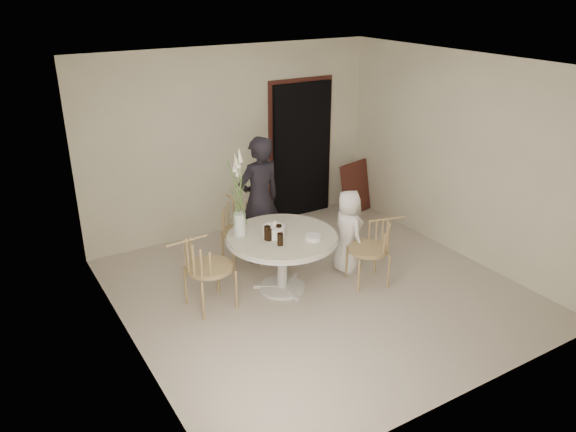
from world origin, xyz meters
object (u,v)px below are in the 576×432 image
boy (348,232)px  chair_left (199,263)px  flower_vase (239,202)px  table (282,244)px  birthday_cake (274,231)px  girl (259,200)px  chair_right (378,241)px  chair_far (237,223)px

boy → chair_left: bearing=90.7°
flower_vase → table: bearing=-32.5°
table → birthday_cake: size_ratio=5.10×
birthday_cake → table: bearing=-17.8°
table → flower_vase: flower_vase is taller
girl → boy: bearing=127.8°
table → boy: (0.97, -0.01, -0.06)m
chair_left → boy: bearing=-97.5°
chair_right → boy: boy is taller
chair_far → chair_left: chair_left is taller
table → chair_far: size_ratio=1.56×
chair_right → chair_left: bearing=-89.0°
birthday_cake → flower_vase: bearing=143.8°
flower_vase → boy: bearing=-11.5°
chair_far → flower_vase: bearing=-109.8°
chair_left → boy: boy is taller
birthday_cake → flower_vase: size_ratio=0.24×
chair_far → table: bearing=-79.3°
table → boy: size_ratio=1.21×
chair_left → boy: (2.00, -0.10, -0.05)m
boy → chair_right: bearing=-158.6°
girl → birthday_cake: 0.86m
birthday_cake → chair_left: bearing=176.7°
girl → chair_far: bearing=-27.3°
table → girl: (0.16, 0.85, 0.24)m
girl → birthday_cake: size_ratio=6.56×
table → chair_right: 1.19m
chair_left → chair_right: bearing=-108.5°
girl → birthday_cake: (-0.26, -0.82, -0.06)m
table → flower_vase: size_ratio=1.24×
boy → flower_vase: (-1.39, 0.28, 0.59)m
girl → birthday_cake: girl is taller
chair_far → girl: bearing=-18.4°
chair_far → chair_left: bearing=-132.4°
chair_left → flower_vase: bearing=-78.0°
chair_right → flower_vase: bearing=-100.1°
table → flower_vase: 0.73m
chair_right → birthday_cake: bearing=-96.6°
chair_far → birthday_cake: (0.02, -0.94, 0.24)m
chair_far → girl: size_ratio=0.50×
chair_left → girl: girl is taller
chair_right → table: bearing=-96.9°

